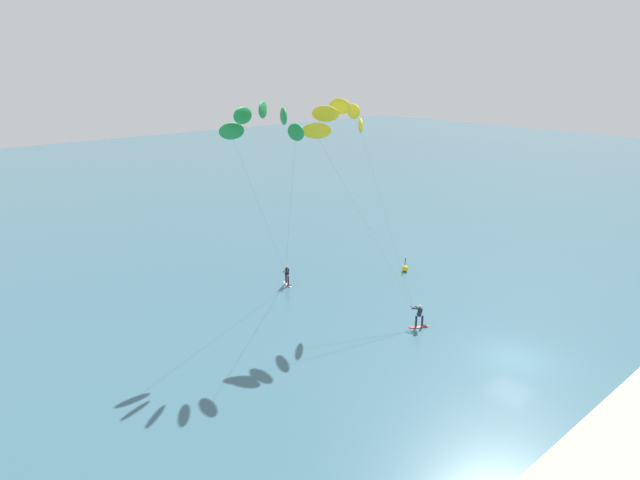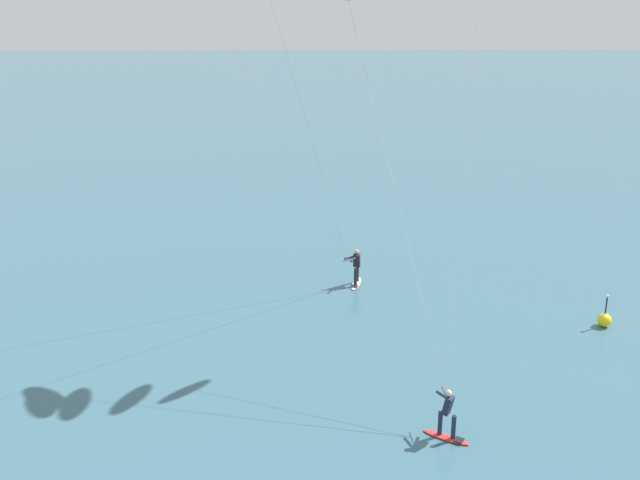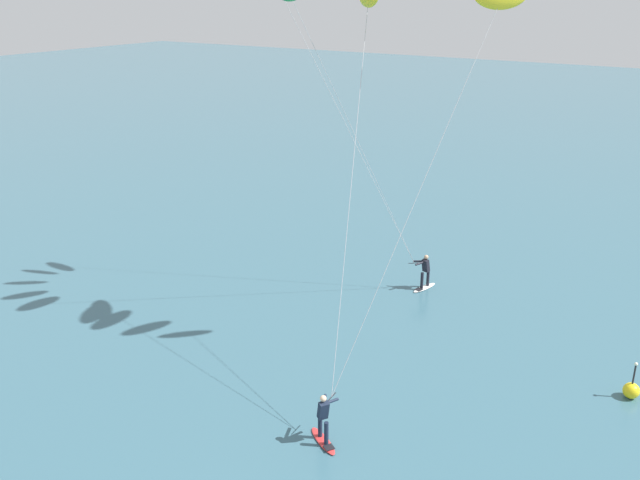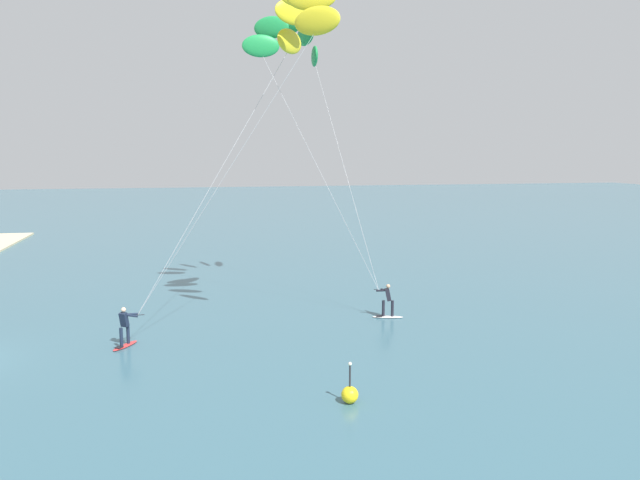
{
  "view_description": "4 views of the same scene",
  "coord_description": "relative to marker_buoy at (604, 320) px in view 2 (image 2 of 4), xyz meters",
  "views": [
    {
      "loc": [
        -29.34,
        -14.88,
        17.49
      ],
      "look_at": [
        -5.04,
        12.52,
        5.78
      ],
      "focal_mm": 31.11,
      "sensor_mm": 36.0,
      "label": 1
    },
    {
      "loc": [
        -5.25,
        -13.73,
        13.7
      ],
      "look_at": [
        -4.85,
        15.05,
        3.46
      ],
      "focal_mm": 43.69,
      "sensor_mm": 36.0,
      "label": 2
    },
    {
      "loc": [
        8.18,
        -8.22,
        13.29
      ],
      "look_at": [
        -4.96,
        12.5,
        4.04
      ],
      "focal_mm": 38.16,
      "sensor_mm": 36.0,
      "label": 3
    },
    {
      "loc": [
        24.9,
        9.41,
        8.05
      ],
      "look_at": [
        -2.58,
        15.24,
        4.03
      ],
      "focal_mm": 34.65,
      "sensor_mm": 36.0,
      "label": 4
    }
  ],
  "objects": [
    {
      "name": "marker_buoy",
      "position": [
        0.0,
        0.0,
        0.0
      ],
      "size": [
        0.56,
        0.56,
        1.38
      ],
      "color": "yellow",
      "rests_on": "ground"
    }
  ]
}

